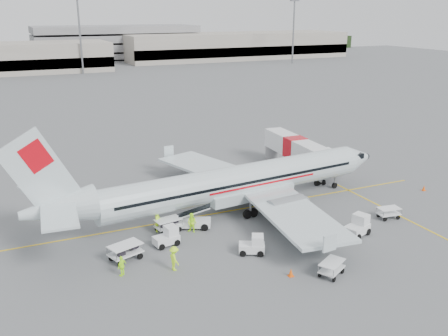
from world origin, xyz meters
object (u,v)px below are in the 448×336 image
(aircraft, at_px, (239,160))
(tug_aft, at_px, (166,236))
(tug_mid, at_px, (252,244))
(jet_bridge, at_px, (295,154))
(tug_fore, at_px, (357,226))
(belt_loader, at_px, (190,214))

(aircraft, height_order, tug_aft, aircraft)
(aircraft, bearing_deg, tug_mid, -114.93)
(jet_bridge, relative_size, tug_mid, 7.69)
(jet_bridge, relative_size, tug_aft, 7.56)
(aircraft, xyz_separation_m, tug_aft, (-8.85, -4.45, -4.29))
(aircraft, relative_size, tug_mid, 18.00)
(aircraft, xyz_separation_m, tug_fore, (6.86, -9.48, -4.18))
(jet_bridge, xyz_separation_m, belt_loader, (-17.50, -10.37, -0.73))
(tug_fore, bearing_deg, jet_bridge, 54.88)
(jet_bridge, relative_size, belt_loader, 3.19)
(aircraft, xyz_separation_m, tug_mid, (-3.03, -8.71, -4.30))
(tug_aft, bearing_deg, aircraft, 17.36)
(jet_bridge, bearing_deg, tug_fore, -102.95)
(tug_mid, relative_size, tug_aft, 0.98)
(jet_bridge, distance_m, tug_fore, 18.62)
(jet_bridge, xyz_separation_m, tug_fore, (-4.87, -17.94, -1.16))
(jet_bridge, relative_size, tug_fore, 6.68)
(tug_fore, height_order, tug_aft, tug_fore)
(aircraft, height_order, belt_loader, aircraft)
(jet_bridge, height_order, tug_mid, jet_bridge)
(jet_bridge, distance_m, belt_loader, 20.35)
(aircraft, relative_size, jet_bridge, 2.34)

